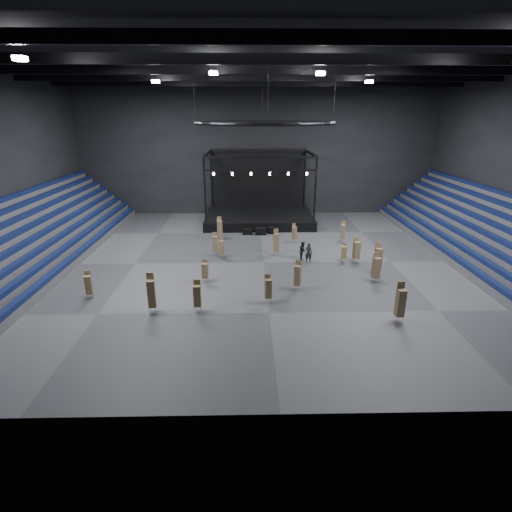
{
  "coord_description": "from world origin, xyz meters",
  "views": [
    {
      "loc": [
        -1.51,
        -36.59,
        13.69
      ],
      "look_at": [
        -0.78,
        -2.0,
        1.4
      ],
      "focal_mm": 28.0,
      "sensor_mm": 36.0,
      "label": 1
    }
  ],
  "objects_px": {
    "stage": "(259,211)",
    "chair_stack_13": "(197,295)",
    "flight_case_mid": "(261,231)",
    "chair_stack_12": "(88,284)",
    "flight_case_right": "(273,230)",
    "chair_stack_1": "(220,228)",
    "chair_stack_9": "(343,231)",
    "chair_stack_16": "(356,250)",
    "flight_case_left": "(247,232)",
    "chair_stack_2": "(268,288)",
    "chair_stack_0": "(378,259)",
    "chair_stack_8": "(376,267)",
    "chair_stack_3": "(151,293)",
    "chair_stack_11": "(215,243)",
    "chair_stack_7": "(222,248)",
    "crew_member": "(303,251)",
    "chair_stack_4": "(294,233)",
    "chair_stack_14": "(205,270)",
    "chair_stack_10": "(344,252)",
    "chair_stack_5": "(276,242)",
    "man_center": "(309,253)",
    "chair_stack_15": "(400,302)",
    "chair_stack_6": "(298,275)"
  },
  "relations": [
    {
      "from": "chair_stack_15",
      "to": "chair_stack_0",
      "type": "bearing_deg",
      "value": 78.4
    },
    {
      "from": "flight_case_left",
      "to": "chair_stack_2",
      "type": "relative_size",
      "value": 0.48
    },
    {
      "from": "chair_stack_5",
      "to": "chair_stack_14",
      "type": "xyz_separation_m",
      "value": [
        -6.59,
        -6.84,
        -0.31
      ]
    },
    {
      "from": "chair_stack_5",
      "to": "chair_stack_8",
      "type": "height_order",
      "value": "chair_stack_5"
    },
    {
      "from": "chair_stack_9",
      "to": "chair_stack_11",
      "type": "xyz_separation_m",
      "value": [
        -14.07,
        -3.93,
        -0.05
      ]
    },
    {
      "from": "stage",
      "to": "man_center",
      "type": "height_order",
      "value": "stage"
    },
    {
      "from": "chair_stack_9",
      "to": "chair_stack_16",
      "type": "height_order",
      "value": "chair_stack_16"
    },
    {
      "from": "chair_stack_2",
      "to": "chair_stack_12",
      "type": "relative_size",
      "value": 1.0
    },
    {
      "from": "chair_stack_4",
      "to": "chair_stack_11",
      "type": "height_order",
      "value": "chair_stack_11"
    },
    {
      "from": "stage",
      "to": "flight_case_right",
      "type": "height_order",
      "value": "stage"
    },
    {
      "from": "chair_stack_3",
      "to": "chair_stack_6",
      "type": "relative_size",
      "value": 1.21
    },
    {
      "from": "stage",
      "to": "chair_stack_14",
      "type": "xyz_separation_m",
      "value": [
        -5.21,
        -20.94,
        -0.35
      ]
    },
    {
      "from": "stage",
      "to": "flight_case_right",
      "type": "bearing_deg",
      "value": -76.24
    },
    {
      "from": "chair_stack_9",
      "to": "man_center",
      "type": "xyz_separation_m",
      "value": [
        -4.78,
        -6.32,
        -0.31
      ]
    },
    {
      "from": "chair_stack_2",
      "to": "stage",
      "type": "bearing_deg",
      "value": 79.35
    },
    {
      "from": "chair_stack_11",
      "to": "chair_stack_12",
      "type": "xyz_separation_m",
      "value": [
        -9.11,
        -10.2,
        -0.03
      ]
    },
    {
      "from": "chair_stack_0",
      "to": "chair_stack_3",
      "type": "height_order",
      "value": "chair_stack_0"
    },
    {
      "from": "flight_case_right",
      "to": "chair_stack_12",
      "type": "xyz_separation_m",
      "value": [
        -15.51,
        -17.85,
        0.8
      ]
    },
    {
      "from": "flight_case_right",
      "to": "chair_stack_2",
      "type": "height_order",
      "value": "chair_stack_2"
    },
    {
      "from": "chair_stack_2",
      "to": "chair_stack_7",
      "type": "relative_size",
      "value": 1.02
    },
    {
      "from": "crew_member",
      "to": "chair_stack_11",
      "type": "bearing_deg",
      "value": 80.1
    },
    {
      "from": "chair_stack_2",
      "to": "chair_stack_15",
      "type": "distance_m",
      "value": 9.54
    },
    {
      "from": "chair_stack_5",
      "to": "chair_stack_8",
      "type": "xyz_separation_m",
      "value": [
        8.05,
        -7.2,
        -0.02
      ]
    },
    {
      "from": "flight_case_right",
      "to": "chair_stack_1",
      "type": "distance_m",
      "value": 6.69
    },
    {
      "from": "chair_stack_4",
      "to": "chair_stack_13",
      "type": "bearing_deg",
      "value": -140.35
    },
    {
      "from": "flight_case_mid",
      "to": "chair_stack_7",
      "type": "xyz_separation_m",
      "value": [
        -4.2,
        -8.34,
        0.73
      ]
    },
    {
      "from": "flight_case_left",
      "to": "chair_stack_15",
      "type": "bearing_deg",
      "value": -64.16
    },
    {
      "from": "chair_stack_5",
      "to": "chair_stack_6",
      "type": "distance_m",
      "value": 8.65
    },
    {
      "from": "stage",
      "to": "chair_stack_13",
      "type": "relative_size",
      "value": 5.72
    },
    {
      "from": "flight_case_mid",
      "to": "flight_case_right",
      "type": "xyz_separation_m",
      "value": [
        1.46,
        0.5,
        -0.03
      ]
    },
    {
      "from": "chair_stack_16",
      "to": "crew_member",
      "type": "distance_m",
      "value": 5.18
    },
    {
      "from": "stage",
      "to": "chair_stack_4",
      "type": "xyz_separation_m",
      "value": [
        3.73,
        -9.62,
        -0.33
      ]
    },
    {
      "from": "flight_case_right",
      "to": "chair_stack_1",
      "type": "height_order",
      "value": "chair_stack_1"
    },
    {
      "from": "chair_stack_0",
      "to": "man_center",
      "type": "xyz_separation_m",
      "value": [
        -5.66,
        3.55,
        -0.58
      ]
    },
    {
      "from": "chair_stack_7",
      "to": "chair_stack_10",
      "type": "relative_size",
      "value": 1.17
    },
    {
      "from": "stage",
      "to": "chair_stack_2",
      "type": "height_order",
      "value": "stage"
    },
    {
      "from": "chair_stack_14",
      "to": "crew_member",
      "type": "bearing_deg",
      "value": 37.69
    },
    {
      "from": "chair_stack_1",
      "to": "chair_stack_6",
      "type": "height_order",
      "value": "chair_stack_1"
    },
    {
      "from": "chair_stack_15",
      "to": "chair_stack_12",
      "type": "bearing_deg",
      "value": 165.29
    },
    {
      "from": "chair_stack_16",
      "to": "chair_stack_3",
      "type": "bearing_deg",
      "value": -163.46
    },
    {
      "from": "chair_stack_9",
      "to": "chair_stack_14",
      "type": "bearing_deg",
      "value": -128.48
    },
    {
      "from": "flight_case_mid",
      "to": "chair_stack_12",
      "type": "height_order",
      "value": "chair_stack_12"
    },
    {
      "from": "chair_stack_5",
      "to": "crew_member",
      "type": "xyz_separation_m",
      "value": [
        2.55,
        -1.4,
        -0.47
      ]
    },
    {
      "from": "chair_stack_2",
      "to": "chair_stack_9",
      "type": "distance_m",
      "value": 17.73
    },
    {
      "from": "chair_stack_2",
      "to": "chair_stack_3",
      "type": "xyz_separation_m",
      "value": [
        -8.52,
        -1.43,
        0.34
      ]
    },
    {
      "from": "chair_stack_1",
      "to": "chair_stack_8",
      "type": "xyz_separation_m",
      "value": [
        14.2,
        -13.07,
        0.02
      ]
    },
    {
      "from": "chair_stack_8",
      "to": "chair_stack_11",
      "type": "xyz_separation_m",
      "value": [
        -14.31,
        7.51,
        -0.16
      ]
    },
    {
      "from": "chair_stack_16",
      "to": "chair_stack_9",
      "type": "bearing_deg",
      "value": 75.3
    },
    {
      "from": "chair_stack_0",
      "to": "chair_stack_8",
      "type": "height_order",
      "value": "chair_stack_0"
    },
    {
      "from": "chair_stack_7",
      "to": "chair_stack_13",
      "type": "relative_size",
      "value": 0.91
    }
  ]
}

